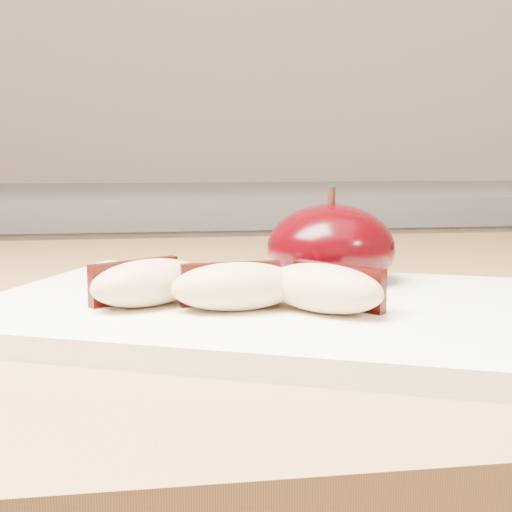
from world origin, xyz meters
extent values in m
plane|color=beige|center=(0.00, 1.50, 1.30)|extent=(3.50, 0.00, 3.50)
cube|color=silver|center=(0.00, 1.20, 0.45)|extent=(2.40, 0.60, 0.90)
cube|color=slate|center=(0.00, 1.20, 0.92)|extent=(2.40, 0.62, 0.04)
cube|color=#A97F49|center=(0.00, 0.50, 0.88)|extent=(1.64, 0.64, 0.04)
cube|color=white|center=(-0.03, 0.39, 0.91)|extent=(0.38, 0.34, 0.01)
ellipsoid|color=black|center=(0.03, 0.44, 0.93)|extent=(0.11, 0.11, 0.06)
cylinder|color=black|center=(0.03, 0.44, 0.97)|extent=(0.01, 0.01, 0.01)
ellipsoid|color=#D4B686|center=(-0.09, 0.38, 0.93)|extent=(0.08, 0.07, 0.03)
cube|color=black|center=(-0.10, 0.39, 0.92)|extent=(0.05, 0.04, 0.02)
ellipsoid|color=#D4B686|center=(-0.04, 0.36, 0.93)|extent=(0.07, 0.04, 0.03)
cube|color=black|center=(-0.04, 0.37, 0.92)|extent=(0.06, 0.01, 0.02)
ellipsoid|color=#D4B686|center=(0.00, 0.35, 0.93)|extent=(0.07, 0.08, 0.03)
cube|color=black|center=(0.01, 0.36, 0.92)|extent=(0.04, 0.05, 0.02)
camera|label=1|loc=(-0.09, -0.02, 1.00)|focal=50.00mm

